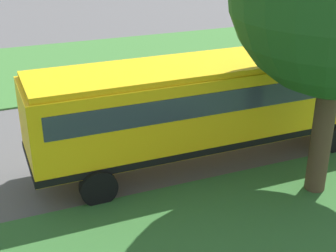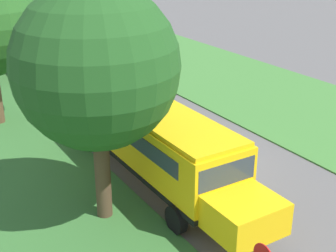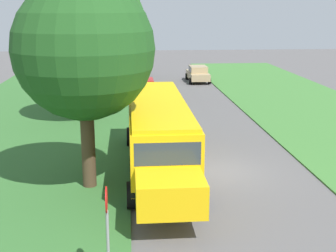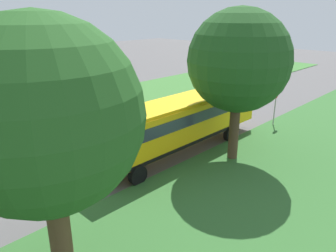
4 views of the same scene
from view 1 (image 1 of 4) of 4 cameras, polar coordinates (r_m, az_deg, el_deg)
The scene contains 3 objects.
ground_plane at distance 17.35m, azimuth 2.08°, elevation 0.27°, with size 120.00×120.00×0.00m, color #565454.
grass_far_side at distance 25.32m, azimuth -6.48°, elevation 7.87°, with size 10.00×80.00×0.07m, color #3D7533.
school_bus at distance 14.22m, azimuth 5.48°, elevation 3.10°, with size 2.85×12.42×3.16m.
Camera 1 is at (-14.43, 6.69, 6.93)m, focal length 50.00 mm.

